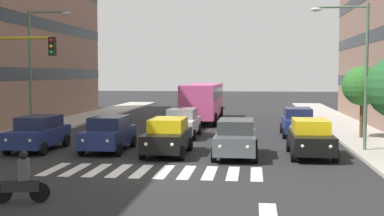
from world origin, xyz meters
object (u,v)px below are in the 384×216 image
at_px(motorcycle_with_rider, 22,181).
at_px(street_tree_1, 362,86).
at_px(car_row2_0, 182,122).
at_px(street_lamp_right, 36,60).
at_px(car_1, 236,138).
at_px(car_3, 109,133).
at_px(car_0, 311,138).
at_px(street_lamp_left, 357,61).
at_px(bus_behind_traffic, 203,98).
at_px(car_2, 168,136).
at_px(car_row2_1, 298,122).
at_px(car_4, 38,133).

relative_size(motorcycle_with_rider, street_tree_1, 0.41).
bearing_deg(car_row2_0, street_lamp_right, 10.03).
bearing_deg(car_1, car_3, -9.64).
relative_size(car_0, street_lamp_left, 0.63).
relative_size(car_3, bus_behind_traffic, 0.42).
bearing_deg(street_tree_1, car_0, 60.81).
xyz_separation_m(car_0, car_row2_0, (6.94, -6.51, 0.00)).
height_order(car_1, street_tree_1, street_tree_1).
relative_size(car_2, car_row2_1, 1.00).
distance_m(car_row2_1, bus_behind_traffic, 11.02).
height_order(car_0, car_row2_0, same).
bearing_deg(car_0, street_tree_1, -119.19).
distance_m(car_0, car_1, 3.47).
distance_m(car_3, street_lamp_right, 8.12).
relative_size(car_0, car_3, 1.00).
xyz_separation_m(car_1, car_4, (9.88, -0.82, 0.00)).
bearing_deg(motorcycle_with_rider, street_lamp_left, -136.64).
bearing_deg(street_lamp_right, bus_behind_traffic, -127.13).
bearing_deg(car_2, street_lamp_left, -169.29).
bearing_deg(motorcycle_with_rider, bus_behind_traffic, -96.07).
bearing_deg(car_row2_1, motorcycle_with_rider, 61.45).
distance_m(car_row2_0, street_lamp_left, 11.09).
bearing_deg(motorcycle_with_rider, street_tree_1, -129.19).
distance_m(car_3, car_row2_1, 12.30).
height_order(car_2, street_tree_1, street_tree_1).
bearing_deg(street_lamp_right, car_row2_1, -169.30).
xyz_separation_m(car_3, street_lamp_left, (-12.06, -0.93, 3.56)).
bearing_deg(car_3, car_0, 176.64).
xyz_separation_m(street_lamp_right, street_tree_1, (-18.99, -1.36, -1.51)).
bearing_deg(car_row2_1, street_lamp_left, 108.96).
bearing_deg(street_tree_1, bus_behind_traffic, -44.99).
xyz_separation_m(bus_behind_traffic, motorcycle_with_rider, (2.79, 26.18, -1.21)).
xyz_separation_m(car_2, car_4, (6.65, -0.51, 0.00)).
xyz_separation_m(bus_behind_traffic, street_lamp_right, (8.77, 11.58, 2.78)).
bearing_deg(car_4, car_1, 175.27).
height_order(car_0, motorcycle_with_rider, car_0).
bearing_deg(car_2, car_4, -4.40).
bearing_deg(car_2, car_0, -178.33).
relative_size(car_0, street_lamp_right, 0.60).
relative_size(car_0, motorcycle_with_rider, 2.65).
relative_size(car_2, car_4, 1.00).
xyz_separation_m(car_2, car_row2_1, (-6.76, -8.13, 0.00)).
distance_m(car_3, bus_behind_traffic, 16.34).
relative_size(car_3, street_lamp_right, 0.60).
bearing_deg(car_3, motorcycle_with_rider, 91.71).
distance_m(car_1, street_lamp_right, 13.73).
distance_m(bus_behind_traffic, street_lamp_left, 17.74).
bearing_deg(motorcycle_with_rider, car_4, -68.71).
relative_size(car_2, motorcycle_with_rider, 2.65).
bearing_deg(motorcycle_with_rider, car_row2_1, -118.55).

